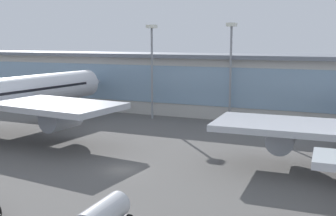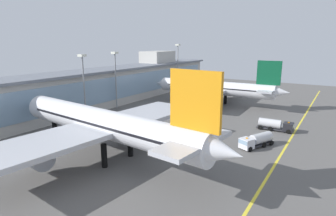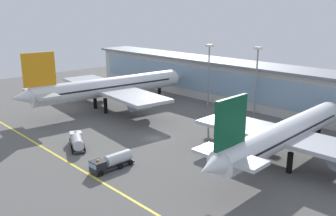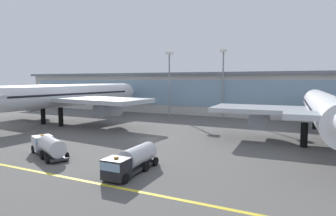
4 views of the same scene
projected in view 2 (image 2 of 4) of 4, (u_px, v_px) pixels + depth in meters
ground_plane at (203, 127)px, 77.47m from camera, size 206.62×206.62×0.00m
taxiway_centreline_stripe at (289, 142)px, 66.13m from camera, size 165.29×0.50×0.01m
terminal_building at (95, 88)px, 99.32m from camera, size 150.58×14.00×18.46m
airliner_near_left at (105, 124)px, 55.76m from camera, size 48.51×57.66×18.76m
airliner_near_right at (215, 88)px, 104.17m from camera, size 37.68×51.32×16.70m
fuel_tanker_truck at (256, 140)px, 62.46m from camera, size 9.21×6.11×2.90m
baggage_tug_near at (276, 125)px, 74.11m from camera, size 3.02×9.08×2.90m
apron_light_mast_west at (83, 76)px, 82.00m from camera, size 1.80×1.80×19.29m
apron_light_mast_centre at (115, 71)px, 96.28m from camera, size 1.80×1.80×19.50m
apron_light_mast_east at (178, 60)px, 130.25m from camera, size 1.80×1.80×21.76m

